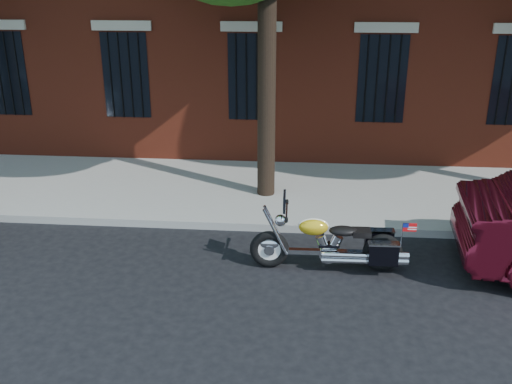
{
  "coord_description": "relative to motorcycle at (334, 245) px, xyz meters",
  "views": [
    {
      "loc": [
        1.26,
        -8.24,
        4.45
      ],
      "look_at": [
        0.47,
        0.8,
        0.98
      ],
      "focal_mm": 40.0,
      "sensor_mm": 36.0,
      "label": 1
    }
  ],
  "objects": [
    {
      "name": "motorcycle",
      "position": [
        0.0,
        0.0,
        0.0
      ],
      "size": [
        2.55,
        0.74,
        1.28
      ],
      "rotation": [
        0.0,
        0.0,
        0.02
      ],
      "color": "black",
      "rests_on": "ground"
    },
    {
      "name": "curb",
      "position": [
        -1.79,
        1.4,
        -0.36
      ],
      "size": [
        40.0,
        0.16,
        0.15
      ],
      "primitive_type": "cube",
      "color": "gray",
      "rests_on": "ground"
    },
    {
      "name": "sidewalk",
      "position": [
        -1.79,
        3.28,
        -0.36
      ],
      "size": [
        40.0,
        3.6,
        0.15
      ],
      "primitive_type": "cube",
      "color": "gray",
      "rests_on": "ground"
    },
    {
      "name": "ground",
      "position": [
        -1.79,
        0.02,
        -0.43
      ],
      "size": [
        120.0,
        120.0,
        0.0
      ],
      "primitive_type": "plane",
      "color": "black",
      "rests_on": "ground"
    }
  ]
}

